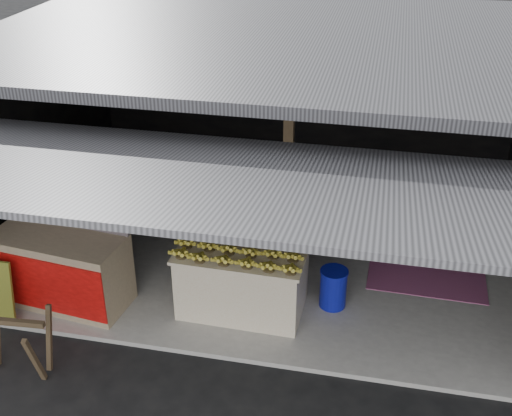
% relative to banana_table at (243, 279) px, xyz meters
% --- Properties ---
extents(ground, '(80.00, 80.00, 0.00)m').
position_rel_banana_table_xyz_m(ground, '(0.06, -0.90, -0.48)').
color(ground, black).
rests_on(ground, ground).
extents(concrete_slab, '(7.00, 5.00, 0.06)m').
position_rel_banana_table_xyz_m(concrete_slab, '(0.06, 1.60, -0.45)').
color(concrete_slab, gray).
rests_on(concrete_slab, ground).
extents(shophouse, '(7.40, 7.29, 3.02)m').
position_rel_banana_table_xyz_m(shophouse, '(0.06, 1.91, 1.62)').
color(shophouse, black).
rests_on(shophouse, ground).
extents(banana_table, '(1.53, 0.96, 0.83)m').
position_rel_banana_table_xyz_m(banana_table, '(0.00, 0.00, 0.00)').
color(banana_table, silver).
rests_on(banana_table, concrete_slab).
extents(banana_pile, '(1.41, 0.87, 0.16)m').
position_rel_banana_table_xyz_m(banana_pile, '(0.00, 0.00, 0.49)').
color(banana_pile, gold).
rests_on(banana_pile, banana_table).
extents(white_crate, '(0.96, 0.69, 1.02)m').
position_rel_banana_table_xyz_m(white_crate, '(0.14, 0.76, 0.09)').
color(white_crate, white).
rests_on(white_crate, concrete_slab).
extents(neighbor_stall, '(1.68, 0.91, 1.65)m').
position_rel_banana_table_xyz_m(neighbor_stall, '(-2.18, -0.30, 0.08)').
color(neighbor_stall, '#998466').
rests_on(neighbor_stall, concrete_slab).
extents(sawhorse, '(0.74, 0.68, 0.72)m').
position_rel_banana_table_xyz_m(sawhorse, '(-2.10, -1.54, -0.02)').
color(sawhorse, '#4A3A25').
rests_on(sawhorse, ground).
extents(water_barrel, '(0.32, 0.32, 0.47)m').
position_rel_banana_table_xyz_m(water_barrel, '(1.06, 0.26, -0.18)').
color(water_barrel, '#0D1390').
rests_on(water_barrel, concrete_slab).
extents(plastic_chair, '(0.44, 0.44, 0.91)m').
position_rel_banana_table_xyz_m(plastic_chair, '(1.76, 1.64, 0.12)').
color(plastic_chair, '#0B0936').
rests_on(plastic_chair, concrete_slab).
extents(magenta_rug, '(1.52, 1.04, 0.01)m').
position_rel_banana_table_xyz_m(magenta_rug, '(2.21, 1.16, -0.41)').
color(magenta_rug, '#7D1B4D').
rests_on(magenta_rug, concrete_slab).
extents(picture_frames, '(1.62, 0.04, 0.46)m').
position_rel_banana_table_xyz_m(picture_frames, '(-0.11, 3.99, 1.45)').
color(picture_frames, black).
rests_on(picture_frames, shophouse).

